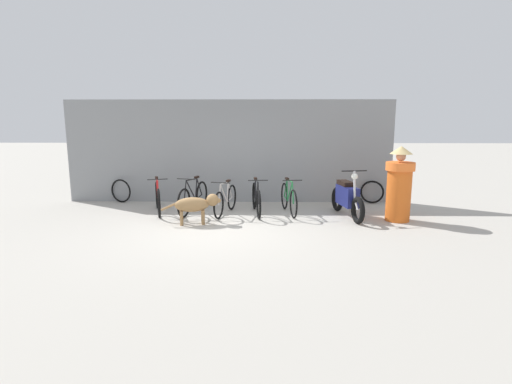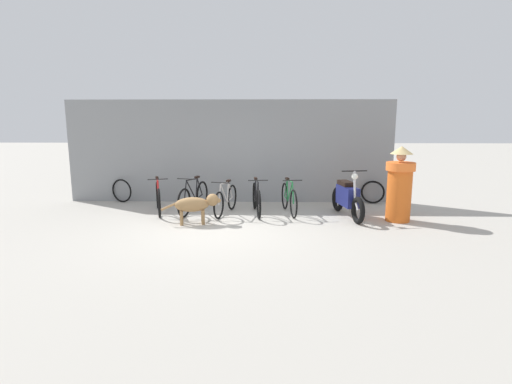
{
  "view_description": "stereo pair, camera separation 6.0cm",
  "coord_description": "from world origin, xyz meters",
  "px_view_note": "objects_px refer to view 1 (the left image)",
  "views": [
    {
      "loc": [
        0.93,
        -7.9,
        2.25
      ],
      "look_at": [
        0.76,
        0.8,
        0.65
      ],
      "focal_mm": 28.0,
      "sensor_mm": 36.0,
      "label": 1
    },
    {
      "loc": [
        0.99,
        -7.9,
        2.25
      ],
      "look_at": [
        0.76,
        0.8,
        0.65
      ],
      "focal_mm": 28.0,
      "sensor_mm": 36.0,
      "label": 2
    }
  ],
  "objects_px": {
    "bicycle_0": "(158,198)",
    "spare_tire_left": "(372,192)",
    "bicycle_2": "(226,200)",
    "spare_tire_right": "(121,191)",
    "motorcycle": "(347,198)",
    "stray_dog": "(196,204)",
    "bicycle_1": "(193,198)",
    "bicycle_4": "(289,199)",
    "person_in_robes": "(399,184)",
    "bicycle_3": "(256,199)"
  },
  "relations": [
    {
      "from": "stray_dog",
      "to": "person_in_robes",
      "type": "distance_m",
      "value": 4.49
    },
    {
      "from": "bicycle_0",
      "to": "spare_tire_right",
      "type": "bearing_deg",
      "value": -149.06
    },
    {
      "from": "stray_dog",
      "to": "spare_tire_right",
      "type": "relative_size",
      "value": 2.0
    },
    {
      "from": "bicycle_1",
      "to": "bicycle_4",
      "type": "bearing_deg",
      "value": 102.33
    },
    {
      "from": "bicycle_0",
      "to": "stray_dog",
      "type": "bearing_deg",
      "value": 29.67
    },
    {
      "from": "bicycle_2",
      "to": "motorcycle",
      "type": "height_order",
      "value": "motorcycle"
    },
    {
      "from": "person_in_robes",
      "to": "bicycle_1",
      "type": "bearing_deg",
      "value": 25.92
    },
    {
      "from": "bicycle_3",
      "to": "person_in_robes",
      "type": "distance_m",
      "value": 3.26
    },
    {
      "from": "person_in_robes",
      "to": "bicycle_4",
      "type": "bearing_deg",
      "value": 19.07
    },
    {
      "from": "bicycle_1",
      "to": "spare_tire_left",
      "type": "distance_m",
      "value": 4.76
    },
    {
      "from": "bicycle_1",
      "to": "bicycle_4",
      "type": "distance_m",
      "value": 2.31
    },
    {
      "from": "person_in_robes",
      "to": "spare_tire_left",
      "type": "relative_size",
      "value": 2.67
    },
    {
      "from": "bicycle_4",
      "to": "motorcycle",
      "type": "distance_m",
      "value": 1.37
    },
    {
      "from": "person_in_robes",
      "to": "bicycle_0",
      "type": "bearing_deg",
      "value": 27.69
    },
    {
      "from": "spare_tire_left",
      "to": "bicycle_0",
      "type": "bearing_deg",
      "value": -167.82
    },
    {
      "from": "bicycle_0",
      "to": "bicycle_1",
      "type": "distance_m",
      "value": 0.86
    },
    {
      "from": "bicycle_1",
      "to": "person_in_robes",
      "type": "xyz_separation_m",
      "value": [
        4.7,
        -0.71,
        0.46
      ]
    },
    {
      "from": "bicycle_3",
      "to": "stray_dog",
      "type": "distance_m",
      "value": 1.61
    },
    {
      "from": "bicycle_2",
      "to": "bicycle_3",
      "type": "relative_size",
      "value": 0.94
    },
    {
      "from": "bicycle_0",
      "to": "bicycle_2",
      "type": "bearing_deg",
      "value": 69.02
    },
    {
      "from": "bicycle_0",
      "to": "bicycle_1",
      "type": "xyz_separation_m",
      "value": [
        0.86,
        0.05,
        0.0
      ]
    },
    {
      "from": "bicycle_1",
      "to": "bicycle_4",
      "type": "relative_size",
      "value": 1.06
    },
    {
      "from": "bicycle_2",
      "to": "spare_tire_right",
      "type": "bearing_deg",
      "value": -100.18
    },
    {
      "from": "bicycle_0",
      "to": "bicycle_3",
      "type": "distance_m",
      "value": 2.39
    },
    {
      "from": "bicycle_4",
      "to": "stray_dog",
      "type": "bearing_deg",
      "value": -72.65
    },
    {
      "from": "bicycle_1",
      "to": "bicycle_2",
      "type": "xyz_separation_m",
      "value": [
        0.8,
        -0.15,
        -0.02
      ]
    },
    {
      "from": "bicycle_2",
      "to": "spare_tire_left",
      "type": "bearing_deg",
      "value": 121.93
    },
    {
      "from": "bicycle_3",
      "to": "spare_tire_right",
      "type": "bearing_deg",
      "value": -115.62
    },
    {
      "from": "person_in_robes",
      "to": "spare_tire_right",
      "type": "relative_size",
      "value": 2.6
    },
    {
      "from": "bicycle_1",
      "to": "spare_tire_left",
      "type": "height_order",
      "value": "bicycle_1"
    },
    {
      "from": "bicycle_0",
      "to": "spare_tire_right",
      "type": "height_order",
      "value": "bicycle_0"
    },
    {
      "from": "bicycle_2",
      "to": "stray_dog",
      "type": "distance_m",
      "value": 1.08
    },
    {
      "from": "bicycle_2",
      "to": "person_in_robes",
      "type": "distance_m",
      "value": 3.97
    },
    {
      "from": "bicycle_1",
      "to": "person_in_robes",
      "type": "relative_size",
      "value": 1.03
    },
    {
      "from": "bicycle_2",
      "to": "spare_tire_right",
      "type": "height_order",
      "value": "bicycle_2"
    },
    {
      "from": "motorcycle",
      "to": "bicycle_1",
      "type": "bearing_deg",
      "value": -106.31
    },
    {
      "from": "bicycle_1",
      "to": "stray_dog",
      "type": "height_order",
      "value": "bicycle_1"
    },
    {
      "from": "bicycle_2",
      "to": "bicycle_0",
      "type": "bearing_deg",
      "value": -80.49
    },
    {
      "from": "bicycle_0",
      "to": "spare_tire_left",
      "type": "relative_size",
      "value": 2.65
    },
    {
      "from": "person_in_robes",
      "to": "spare_tire_right",
      "type": "bearing_deg",
      "value": 19.48
    },
    {
      "from": "bicycle_3",
      "to": "bicycle_1",
      "type": "bearing_deg",
      "value": -101.34
    },
    {
      "from": "spare_tire_left",
      "to": "bicycle_3",
      "type": "bearing_deg",
      "value": -157.9
    },
    {
      "from": "motorcycle",
      "to": "stray_dog",
      "type": "distance_m",
      "value": 3.46
    },
    {
      "from": "bicycle_0",
      "to": "bicycle_2",
      "type": "distance_m",
      "value": 1.66
    },
    {
      "from": "stray_dog",
      "to": "person_in_robes",
      "type": "xyz_separation_m",
      "value": [
        4.45,
        0.37,
        0.4
      ]
    },
    {
      "from": "bicycle_0",
      "to": "motorcycle",
      "type": "xyz_separation_m",
      "value": [
        4.49,
        -0.34,
        0.09
      ]
    },
    {
      "from": "bicycle_1",
      "to": "stray_dog",
      "type": "xyz_separation_m",
      "value": [
        0.25,
        -1.08,
        0.07
      ]
    },
    {
      "from": "bicycle_1",
      "to": "bicycle_4",
      "type": "xyz_separation_m",
      "value": [
        2.31,
        -0.05,
        -0.0
      ]
    },
    {
      "from": "bicycle_1",
      "to": "spare_tire_right",
      "type": "relative_size",
      "value": 2.68
    },
    {
      "from": "spare_tire_right",
      "to": "bicycle_1",
      "type": "bearing_deg",
      "value": -27.57
    }
  ]
}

